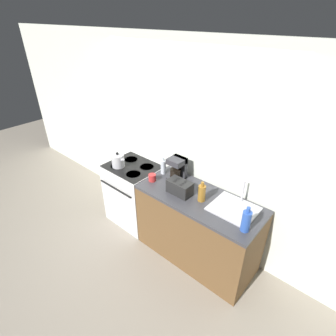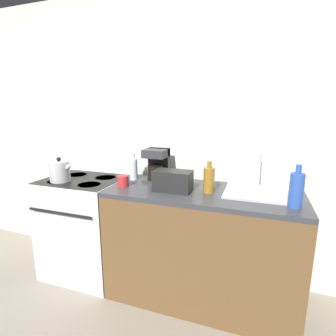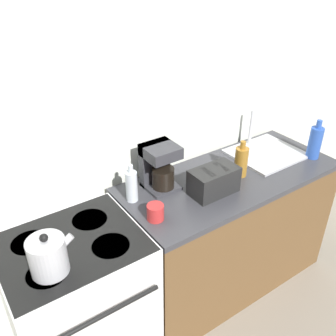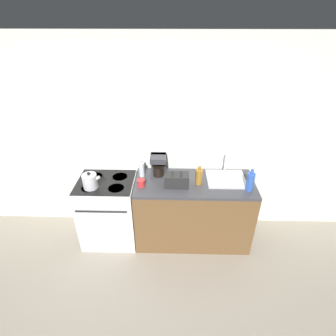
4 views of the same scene
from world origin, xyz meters
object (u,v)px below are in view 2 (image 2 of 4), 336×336
at_px(kettle, 60,171).
at_px(bottle_clear, 134,169).
at_px(cup_red, 123,181).
at_px(stove, 86,225).
at_px(toaster, 173,181).
at_px(bottle_blue, 296,190).
at_px(coffee_maker, 157,164).
at_px(bottle_amber, 209,180).

height_order(kettle, bottle_clear, bottle_clear).
distance_m(kettle, cup_red, 0.61).
bearing_deg(cup_red, stove, 170.73).
xyz_separation_m(toaster, bottle_blue, (0.86, -0.06, 0.04)).
xyz_separation_m(coffee_maker, bottle_amber, (0.50, -0.19, -0.05)).
bearing_deg(kettle, bottle_clear, 24.95).
distance_m(bottle_blue, bottle_clear, 1.33).
xyz_separation_m(toaster, coffee_maker, (-0.23, 0.24, 0.07)).
bearing_deg(bottle_amber, bottle_clear, 167.70).
height_order(stove, coffee_maker, coffee_maker).
xyz_separation_m(coffee_maker, bottle_blue, (1.09, -0.31, -0.03)).
xyz_separation_m(coffee_maker, cup_red, (-0.20, -0.26, -0.10)).
bearing_deg(cup_red, bottle_clear, 93.89).
relative_size(kettle, bottle_blue, 0.77).
relative_size(bottle_clear, bottle_amber, 0.97).
height_order(kettle, bottle_blue, bottle_blue).
height_order(bottle_blue, cup_red, bottle_blue).
bearing_deg(bottle_blue, coffee_maker, 164.38).
height_order(stove, kettle, kettle).
bearing_deg(toaster, kettle, -176.41).
distance_m(bottle_blue, bottle_amber, 0.60).
xyz_separation_m(kettle, bottle_clear, (0.59, 0.27, 0.01)).
distance_m(bottle_clear, cup_red, 0.23).
distance_m(kettle, bottle_blue, 1.89).
bearing_deg(coffee_maker, stove, -164.24).
height_order(coffee_maker, bottle_clear, coffee_maker).
distance_m(kettle, coffee_maker, 0.86).
bearing_deg(toaster, stove, 176.37).
relative_size(bottle_amber, cup_red, 2.59).
bearing_deg(bottle_clear, coffee_maker, 9.18).
xyz_separation_m(stove, toaster, (0.89, -0.06, 0.54)).
bearing_deg(bottle_blue, stove, 176.10).
bearing_deg(kettle, stove, 40.91).
xyz_separation_m(stove, bottle_clear, (0.45, 0.15, 0.55)).
xyz_separation_m(bottle_blue, bottle_amber, (-0.59, 0.12, -0.02)).
bearing_deg(bottle_amber, kettle, -174.87).
distance_m(stove, cup_red, 0.69).
relative_size(toaster, bottle_clear, 1.23).
height_order(toaster, bottle_amber, bottle_amber).
bearing_deg(cup_red, bottle_amber, 5.80).
xyz_separation_m(stove, cup_red, (0.46, -0.08, 0.50)).
height_order(bottle_amber, cup_red, bottle_amber).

